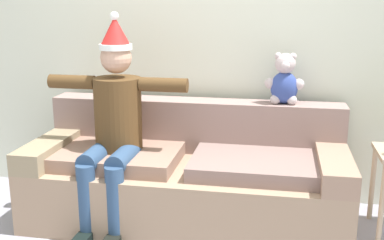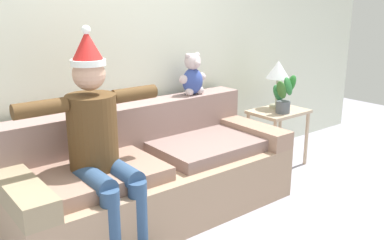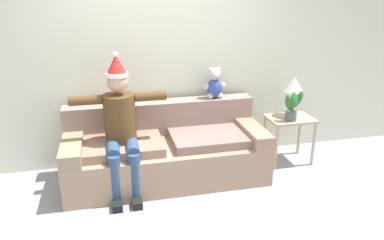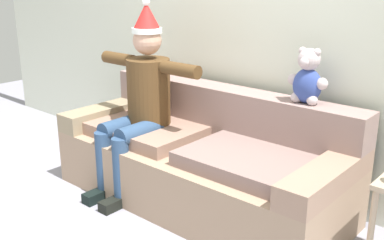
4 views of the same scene
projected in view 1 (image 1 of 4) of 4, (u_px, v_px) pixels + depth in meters
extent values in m
cube|color=silver|center=(201.00, 31.00, 3.78)|extent=(7.00, 0.10, 2.70)
cube|color=#9D8068|center=(187.00, 192.00, 3.49)|extent=(2.26, 0.93, 0.44)
cube|color=gray|center=(195.00, 125.00, 3.71)|extent=(2.26, 0.24, 0.40)
cube|color=gray|center=(55.00, 146.00, 3.60)|extent=(0.22, 0.93, 0.15)
cube|color=#997864|center=(334.00, 163.00, 3.23)|extent=(0.22, 0.93, 0.15)
cube|color=#937261|center=(117.00, 156.00, 3.46)|extent=(0.91, 0.65, 0.10)
cube|color=gray|center=(257.00, 164.00, 3.28)|extent=(0.91, 0.65, 0.10)
cylinder|color=#51371C|center=(118.00, 113.00, 3.42)|extent=(0.34, 0.34, 0.52)
sphere|color=tan|center=(116.00, 58.00, 3.32)|extent=(0.22, 0.22, 0.22)
cylinder|color=white|center=(116.00, 47.00, 3.30)|extent=(0.23, 0.23, 0.04)
cone|color=red|center=(115.00, 31.00, 3.27)|extent=(0.21, 0.21, 0.20)
sphere|color=white|center=(114.00, 16.00, 3.25)|extent=(0.06, 0.06, 0.06)
cylinder|color=navy|center=(96.00, 156.00, 3.31)|extent=(0.14, 0.40, 0.14)
cylinder|color=navy|center=(87.00, 203.00, 3.18)|extent=(0.13, 0.13, 0.54)
cube|color=black|center=(84.00, 240.00, 3.16)|extent=(0.10, 0.24, 0.08)
cylinder|color=navy|center=(124.00, 157.00, 3.27)|extent=(0.14, 0.40, 0.14)
cylinder|color=navy|center=(115.00, 205.00, 3.15)|extent=(0.13, 0.13, 0.54)
cylinder|color=#51371C|center=(72.00, 82.00, 3.42)|extent=(0.34, 0.10, 0.10)
cylinder|color=#51371C|center=(164.00, 85.00, 3.30)|extent=(0.34, 0.10, 0.10)
ellipsoid|color=#334794|center=(284.00, 88.00, 3.52)|extent=(0.20, 0.16, 0.24)
sphere|color=beige|center=(285.00, 63.00, 3.47)|extent=(0.15, 0.15, 0.15)
sphere|color=beige|center=(285.00, 66.00, 3.42)|extent=(0.07, 0.07, 0.07)
sphere|color=beige|center=(278.00, 56.00, 3.47)|extent=(0.05, 0.05, 0.05)
sphere|color=beige|center=(293.00, 56.00, 3.45)|extent=(0.05, 0.05, 0.05)
sphere|color=beige|center=(270.00, 83.00, 3.53)|extent=(0.08, 0.08, 0.08)
sphere|color=beige|center=(275.00, 99.00, 3.52)|extent=(0.08, 0.08, 0.08)
sphere|color=beige|center=(299.00, 84.00, 3.49)|extent=(0.08, 0.08, 0.08)
sphere|color=beige|center=(292.00, 100.00, 3.50)|extent=(0.08, 0.08, 0.08)
cylinder|color=tan|center=(382.00, 203.00, 3.15)|extent=(0.04, 0.04, 0.56)
cylinder|color=tan|center=(372.00, 183.00, 3.49)|extent=(0.04, 0.04, 0.56)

